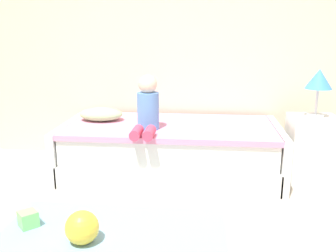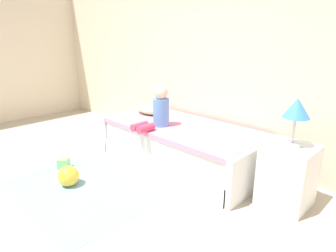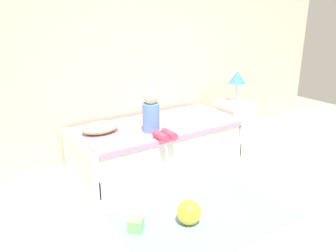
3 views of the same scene
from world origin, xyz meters
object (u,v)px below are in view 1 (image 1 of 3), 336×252
(nightstand, at_px, (312,148))
(table_lamp, at_px, (319,81))
(bed, at_px, (171,149))
(toy_ball, at_px, (82,227))
(child_figure, at_px, (147,108))
(toy_block, at_px, (28,219))
(pillow, at_px, (101,114))

(nightstand, relative_size, table_lamp, 1.33)
(table_lamp, bearing_deg, nightstand, 0.00)
(bed, xyz_separation_m, toy_ball, (-0.47, -1.31, -0.13))
(table_lamp, bearing_deg, bed, -179.61)
(nightstand, bearing_deg, toy_ball, -143.96)
(child_figure, height_order, toy_block, child_figure)
(toy_ball, relative_size, toy_block, 1.88)
(table_lamp, xyz_separation_m, child_figure, (-1.54, -0.24, -0.23))
(pillow, bearing_deg, toy_ball, -80.09)
(nightstand, height_order, child_figure, child_figure)
(toy_block, bearing_deg, bed, 51.15)
(bed, height_order, toy_ball, bed)
(toy_ball, bearing_deg, child_figure, 75.58)
(child_figure, bearing_deg, toy_block, -128.61)
(table_lamp, relative_size, child_figure, 0.88)
(toy_block, bearing_deg, table_lamp, 27.02)
(toy_ball, bearing_deg, pillow, 99.91)
(nightstand, distance_m, toy_block, 2.57)
(bed, distance_m, child_figure, 0.55)
(table_lamp, xyz_separation_m, toy_block, (-2.28, -1.16, -0.88))
(pillow, bearing_deg, table_lamp, -2.52)
(nightstand, xyz_separation_m, child_figure, (-1.54, -0.24, 0.40))
(bed, bearing_deg, pillow, 172.06)
(pillow, distance_m, toy_ball, 1.51)
(child_figure, xyz_separation_m, toy_ball, (-0.28, -1.09, -0.59))
(toy_ball, height_order, toy_block, toy_ball)
(pillow, xyz_separation_m, toy_block, (-0.21, -1.25, -0.50))
(nightstand, xyz_separation_m, toy_block, (-2.28, -1.16, -0.24))
(toy_block, bearing_deg, nightstand, 27.02)
(pillow, bearing_deg, toy_block, -99.58)
(toy_ball, bearing_deg, nightstand, 36.04)
(nightstand, relative_size, toy_ball, 2.62)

